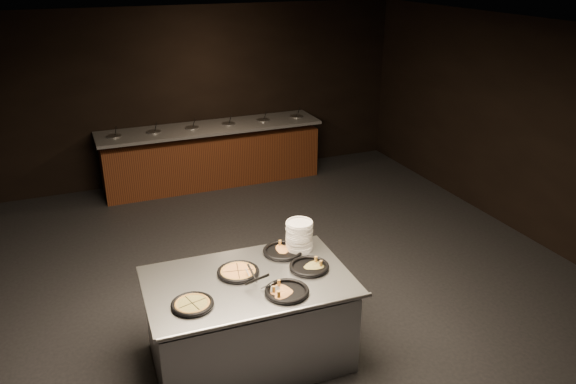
# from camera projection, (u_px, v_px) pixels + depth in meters

# --- Properties ---
(room) EXTENTS (7.02, 8.02, 2.92)m
(room) POSITION_uv_depth(u_px,v_px,m) (294.00, 171.00, 6.09)
(room) COLOR black
(room) RESTS_ON ground
(salad_bar) EXTENTS (3.70, 0.83, 1.18)m
(salad_bar) POSITION_uv_depth(u_px,v_px,m) (212.00, 159.00, 9.52)
(salad_bar) COLOR #5A2E15
(salad_bar) RESTS_ON ground
(serving_counter) EXTENTS (1.90, 1.26, 0.89)m
(serving_counter) POSITION_uv_depth(u_px,v_px,m) (249.00, 322.00, 5.29)
(serving_counter) COLOR #AFB2B7
(serving_counter) RESTS_ON ground
(plate_stack) EXTENTS (0.27, 0.27, 0.30)m
(plate_stack) POSITION_uv_depth(u_px,v_px,m) (299.00, 236.00, 5.58)
(plate_stack) COLOR white
(plate_stack) RESTS_ON serving_counter
(pan_veggie_whole) EXTENTS (0.36, 0.36, 0.04)m
(pan_veggie_whole) POSITION_uv_depth(u_px,v_px,m) (192.00, 304.00, 4.71)
(pan_veggie_whole) COLOR black
(pan_veggie_whole) RESTS_ON serving_counter
(pan_cheese_whole) EXTENTS (0.39, 0.39, 0.04)m
(pan_cheese_whole) POSITION_uv_depth(u_px,v_px,m) (238.00, 272.00, 5.19)
(pan_cheese_whole) COLOR black
(pan_cheese_whole) RESTS_ON serving_counter
(pan_cheese_slices_a) EXTENTS (0.40, 0.40, 0.04)m
(pan_cheese_slices_a) POSITION_uv_depth(u_px,v_px,m) (283.00, 251.00, 5.56)
(pan_cheese_slices_a) COLOR black
(pan_cheese_slices_a) RESTS_ON serving_counter
(pan_cheese_slices_b) EXTENTS (0.39, 0.39, 0.04)m
(pan_cheese_slices_b) POSITION_uv_depth(u_px,v_px,m) (287.00, 291.00, 4.89)
(pan_cheese_slices_b) COLOR black
(pan_cheese_slices_b) RESTS_ON serving_counter
(pan_veggie_slices) EXTENTS (0.38, 0.38, 0.04)m
(pan_veggie_slices) POSITION_uv_depth(u_px,v_px,m) (309.00, 266.00, 5.28)
(pan_veggie_slices) COLOR black
(pan_veggie_slices) RESTS_ON serving_counter
(server_left) EXTENTS (0.11, 0.29, 0.14)m
(server_left) POSITION_uv_depth(u_px,v_px,m) (250.00, 273.00, 5.08)
(server_left) COLOR #AFB2B7
(server_left) RESTS_ON serving_counter
(server_right) EXTENTS (0.34, 0.22, 0.18)m
(server_right) POSITION_uv_depth(u_px,v_px,m) (263.00, 282.00, 4.90)
(server_right) COLOR #AFB2B7
(server_right) RESTS_ON serving_counter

